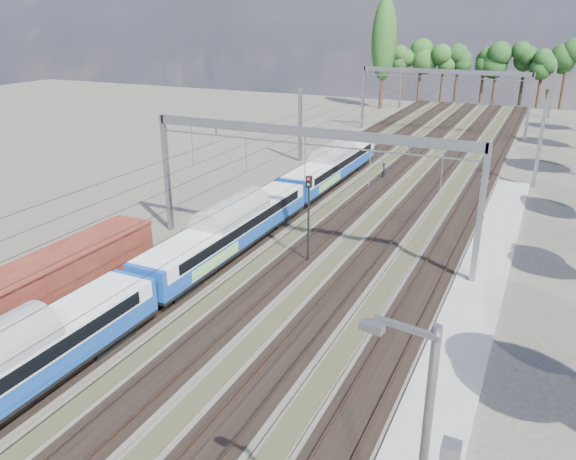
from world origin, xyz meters
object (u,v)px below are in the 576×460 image
at_px(emu_train, 228,225).
at_px(worker, 384,171).
at_px(freight_boxcar, 59,279).
at_px(signal_near, 309,209).
at_px(signal_far, 545,103).

xyz_separation_m(emu_train, worker, (4.07, 24.28, -1.53)).
distance_m(emu_train, freight_boxcar, 11.71).
bearing_deg(freight_boxcar, emu_train, 67.38).
bearing_deg(signal_near, freight_boxcar, -128.44).
distance_m(freight_boxcar, worker, 36.13).
distance_m(freight_boxcar, signal_far, 76.83).
bearing_deg(freight_boxcar, signal_near, 51.05).
height_order(freight_boxcar, signal_far, signal_far).
height_order(worker, signal_far, signal_far).
bearing_deg(emu_train, worker, 80.48).
height_order(freight_boxcar, worker, freight_boxcar).
bearing_deg(worker, emu_train, 150.60).
relative_size(freight_boxcar, worker, 7.66).
bearing_deg(freight_boxcar, worker, 76.27).
bearing_deg(worker, freight_boxcar, 146.38).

